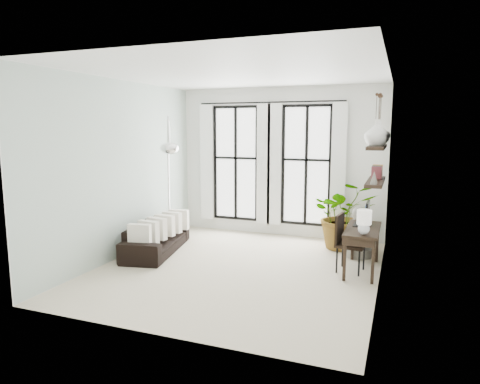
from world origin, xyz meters
The scene contains 16 objects.
floor centered at (0.00, 0.00, 0.00)m, with size 5.00×5.00×0.00m, color beige.
ceiling centered at (0.00, 0.00, 3.20)m, with size 5.00×5.00×0.00m, color white.
wall_left centered at (-2.25, 0.00, 1.60)m, with size 5.00×5.00×0.00m, color #ABBFB3.
wall_right centered at (2.25, 0.00, 1.60)m, with size 5.00×5.00×0.00m, color white.
wall_back centered at (0.00, 2.50, 1.60)m, with size 4.50×4.50×0.00m, color white.
windows centered at (-0.20, 2.43, 1.56)m, with size 3.26×0.13×2.65m.
wall_shelves centered at (2.11, 0.64, 1.73)m, with size 0.25×1.30×0.60m.
sofa centered at (-1.80, 0.36, 0.28)m, with size 1.91×0.75×0.56m, color black.
throw_pillows centered at (-1.70, 0.36, 0.50)m, with size 0.40×1.52×0.40m.
plant centered at (1.49, 1.87, 0.67)m, with size 1.21×1.05×1.34m, color #2D7228.
desk centered at (1.95, 0.55, 0.69)m, with size 0.52×1.23×1.12m.
desk_chair centered at (1.69, 0.54, 0.54)m, with size 0.50×0.50×0.95m.
arc_lamp centered at (-1.70, 0.71, 1.93)m, with size 0.76×0.98×2.56m.
buddha centered at (1.81, 1.45, 0.39)m, with size 0.52×0.52×0.93m.
vase_a centered at (2.11, 0.35, 2.27)m, with size 0.37×0.37×0.38m, color white.
vase_b centered at (2.11, 0.75, 2.27)m, with size 0.37×0.37×0.38m, color white.
Camera 1 is at (2.48, -6.46, 2.36)m, focal length 32.00 mm.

